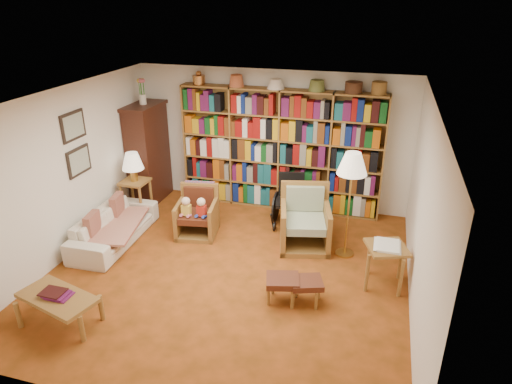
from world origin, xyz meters
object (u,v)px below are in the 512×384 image
(sofa, at_px, (114,227))
(armchair_sage, at_px, (306,222))
(side_table_papers, at_px, (386,253))
(wheelchair, at_px, (289,201))
(footstool_b, at_px, (307,284))
(armchair_leather, at_px, (199,214))
(floor_lamp, at_px, (352,168))
(side_table_lamp, at_px, (136,190))
(coffee_table, at_px, (58,300))
(footstool_a, at_px, (283,282))

(sofa, xyz_separation_m, armchair_sage, (2.97, 0.78, 0.11))
(sofa, relative_size, armchair_sage, 1.85)
(side_table_papers, bearing_deg, sofa, 179.17)
(wheelchair, height_order, footstool_b, wheelchair)
(wheelchair, bearing_deg, armchair_leather, -152.15)
(wheelchair, relative_size, floor_lamp, 0.54)
(armchair_leather, xyz_separation_m, floor_lamp, (2.43, -0.06, 1.09))
(side_table_lamp, xyz_separation_m, coffee_table, (0.56, -2.87, -0.16))
(floor_lamp, relative_size, footstool_b, 3.40)
(floor_lamp, xyz_separation_m, side_table_papers, (0.58, -0.66, -0.92))
(wheelchair, relative_size, footstool_a, 1.82)
(armchair_leather, bearing_deg, armchair_sage, 4.01)
(wheelchair, distance_m, side_table_papers, 2.18)
(armchair_leather, bearing_deg, footstool_a, -39.62)
(floor_lamp, bearing_deg, wheelchair, 142.91)
(armchair_leather, distance_m, armchair_sage, 1.78)
(armchair_leather, distance_m, coffee_table, 2.72)
(footstool_a, bearing_deg, footstool_b, 11.60)
(armchair_leather, height_order, footstool_a, armchair_leather)
(footstool_b, height_order, coffee_table, coffee_table)
(floor_lamp, xyz_separation_m, footstool_a, (-0.67, -1.40, -1.13))
(floor_lamp, bearing_deg, armchair_sage, 164.18)
(footstool_b, bearing_deg, wheelchair, 107.71)
(wheelchair, xyz_separation_m, footstool_b, (0.68, -2.12, -0.13))
(armchair_leather, bearing_deg, sofa, -150.98)
(footstool_b, bearing_deg, footstool_a, -168.40)
(armchair_sage, distance_m, side_table_papers, 1.50)
(footstool_b, bearing_deg, side_table_lamp, 153.82)
(side_table_papers, bearing_deg, floor_lamp, 131.35)
(armchair_sage, xyz_separation_m, side_table_papers, (1.23, -0.85, 0.14))
(sofa, distance_m, footstool_b, 3.33)
(side_table_lamp, distance_m, armchair_leather, 1.33)
(armchair_sage, bearing_deg, footstool_b, -79.51)
(side_table_lamp, relative_size, armchair_sage, 0.71)
(coffee_table, bearing_deg, floor_lamp, 38.96)
(armchair_leather, xyz_separation_m, footstool_b, (2.06, -1.39, -0.06))
(armchair_sage, height_order, side_table_papers, armchair_sage)
(sofa, xyz_separation_m, armchair_leather, (1.19, 0.66, 0.08))
(armchair_leather, distance_m, wheelchair, 1.57)
(footstool_b, relative_size, coffee_table, 0.46)
(sofa, distance_m, armchair_leather, 1.36)
(side_table_papers, height_order, footstool_b, side_table_papers)
(footstool_a, bearing_deg, side_table_lamp, 150.69)
(armchair_leather, bearing_deg, footstool_b, -34.03)
(coffee_table, bearing_deg, side_table_papers, 26.83)
(floor_lamp, bearing_deg, side_table_papers, -48.65)
(sofa, relative_size, footstool_b, 3.67)
(armchair_leather, bearing_deg, coffee_table, -105.66)
(armchair_leather, height_order, armchair_sage, armchair_sage)
(armchair_leather, xyz_separation_m, footstool_a, (1.76, -1.45, -0.05))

